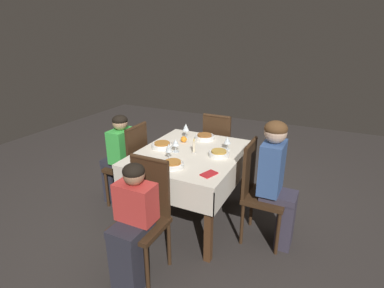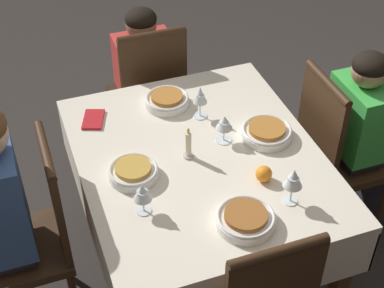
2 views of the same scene
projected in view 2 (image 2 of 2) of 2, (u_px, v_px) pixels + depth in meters
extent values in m
plane|color=#332D2B|center=(198.00, 270.00, 2.92)|extent=(8.00, 8.00, 0.00)
cube|color=silver|center=(200.00, 160.00, 2.44)|extent=(1.18, 0.98, 0.04)
cube|color=silver|center=(301.00, 156.00, 2.65)|extent=(1.18, 0.01, 0.22)
cube|color=silver|center=(87.00, 210.00, 2.40)|extent=(1.18, 0.01, 0.22)
cube|color=silver|center=(256.00, 288.00, 2.10)|extent=(0.01, 0.98, 0.22)
cube|color=silver|center=(159.00, 105.00, 2.94)|extent=(0.01, 0.98, 0.22)
cube|color=#4C2D19|center=(339.00, 284.00, 2.42)|extent=(0.06, 0.06, 0.72)
cube|color=#4C2D19|center=(239.00, 134.00, 3.17)|extent=(0.06, 0.06, 0.72)
cube|color=#4C2D19|center=(84.00, 170.00, 2.95)|extent=(0.06, 0.06, 0.72)
cube|color=#382314|center=(23.00, 251.00, 2.44)|extent=(0.37, 0.37, 0.04)
cube|color=#382314|center=(55.00, 197.00, 2.32)|extent=(0.34, 0.03, 0.48)
cylinder|color=#382314|center=(45.00, 151.00, 2.16)|extent=(0.34, 0.04, 0.04)
cylinder|color=#382314|center=(63.00, 248.00, 2.75)|extent=(0.03, 0.03, 0.43)
cube|color=#382314|center=(344.00, 161.00, 2.87)|extent=(0.37, 0.37, 0.04)
cube|color=#382314|center=(320.00, 127.00, 2.66)|extent=(0.34, 0.03, 0.48)
cylinder|color=#382314|center=(328.00, 83.00, 2.50)|extent=(0.34, 0.04, 0.04)
cylinder|color=#382314|center=(381.00, 209.00, 2.94)|extent=(0.03, 0.03, 0.43)
cylinder|color=#382314|center=(347.00, 168.00, 3.18)|extent=(0.03, 0.03, 0.43)
cylinder|color=#382314|center=(324.00, 225.00, 2.86)|extent=(0.03, 0.03, 0.43)
cylinder|color=#382314|center=(294.00, 182.00, 3.09)|extent=(0.03, 0.03, 0.43)
cube|color=#382314|center=(147.00, 100.00, 3.26)|extent=(0.37, 0.37, 0.04)
cube|color=#382314|center=(154.00, 77.00, 2.97)|extent=(0.03, 0.34, 0.48)
cylinder|color=#382314|center=(152.00, 35.00, 2.81)|extent=(0.04, 0.34, 0.04)
cylinder|color=#382314|center=(167.00, 111.00, 3.57)|extent=(0.03, 0.03, 0.43)
cylinder|color=#382314|center=(115.00, 122.00, 3.48)|extent=(0.03, 0.03, 0.43)
cylinder|color=#382314|center=(184.00, 143.00, 3.33)|extent=(0.03, 0.03, 0.43)
cylinder|color=#382314|center=(129.00, 156.00, 3.25)|extent=(0.03, 0.03, 0.43)
cylinder|color=#382314|center=(279.00, 251.00, 1.80)|extent=(0.04, 0.34, 0.04)
cube|color=#38568E|center=(0.00, 200.00, 2.23)|extent=(0.30, 0.18, 0.46)
cube|color=#282833|center=(370.00, 183.00, 3.06)|extent=(0.23, 0.14, 0.47)
cube|color=#282833|center=(366.00, 148.00, 2.87)|extent=(0.24, 0.31, 0.06)
cube|color=green|center=(359.00, 117.00, 2.71)|extent=(0.30, 0.18, 0.36)
sphere|color=tan|center=(370.00, 70.00, 2.54)|extent=(0.16, 0.16, 0.16)
ellipsoid|color=black|center=(371.00, 65.00, 2.52)|extent=(0.16, 0.16, 0.11)
cube|color=#282833|center=(140.00, 110.00, 3.54)|extent=(0.14, 0.22, 0.47)
cube|color=#282833|center=(141.00, 81.00, 3.31)|extent=(0.31, 0.24, 0.06)
cube|color=red|center=(143.00, 62.00, 3.13)|extent=(0.18, 0.30, 0.30)
sphere|color=#9E7051|center=(141.00, 24.00, 2.98)|extent=(0.16, 0.16, 0.16)
ellipsoid|color=black|center=(141.00, 19.00, 2.97)|extent=(0.16, 0.16, 0.11)
cylinder|color=white|center=(134.00, 173.00, 2.32)|extent=(0.20, 0.20, 0.04)
torus|color=white|center=(133.00, 169.00, 2.31)|extent=(0.20, 0.20, 0.01)
cylinder|color=gold|center=(133.00, 168.00, 2.31)|extent=(0.14, 0.14, 0.02)
cylinder|color=white|center=(144.00, 211.00, 2.19)|extent=(0.06, 0.06, 0.00)
cylinder|color=white|center=(143.00, 204.00, 2.17)|extent=(0.01, 0.01, 0.06)
cone|color=white|center=(142.00, 192.00, 2.13)|extent=(0.07, 0.07, 0.07)
cylinder|color=white|center=(143.00, 194.00, 2.14)|extent=(0.04, 0.04, 0.03)
cylinder|color=white|center=(267.00, 134.00, 2.51)|extent=(0.22, 0.22, 0.04)
torus|color=white|center=(267.00, 130.00, 2.50)|extent=(0.21, 0.21, 0.01)
cylinder|color=#B2702D|center=(267.00, 129.00, 2.50)|extent=(0.16, 0.16, 0.02)
cylinder|color=white|center=(224.00, 140.00, 2.51)|extent=(0.07, 0.07, 0.00)
cylinder|color=white|center=(224.00, 134.00, 2.49)|extent=(0.01, 0.01, 0.06)
cone|color=white|center=(224.00, 122.00, 2.44)|extent=(0.07, 0.07, 0.06)
cylinder|color=white|center=(224.00, 124.00, 2.45)|extent=(0.04, 0.04, 0.03)
cylinder|color=white|center=(167.00, 102.00, 2.69)|extent=(0.20, 0.20, 0.04)
torus|color=white|center=(167.00, 98.00, 2.68)|extent=(0.20, 0.20, 0.01)
cylinder|color=#B2702D|center=(167.00, 97.00, 2.67)|extent=(0.14, 0.14, 0.02)
cylinder|color=white|center=(200.00, 116.00, 2.64)|extent=(0.06, 0.06, 0.00)
cylinder|color=white|center=(200.00, 109.00, 2.61)|extent=(0.01, 0.01, 0.07)
cone|color=white|center=(200.00, 95.00, 2.56)|extent=(0.06, 0.06, 0.08)
cylinder|color=white|center=(200.00, 98.00, 2.57)|extent=(0.04, 0.04, 0.04)
cylinder|color=white|center=(245.00, 221.00, 2.13)|extent=(0.22, 0.22, 0.04)
torus|color=white|center=(246.00, 216.00, 2.12)|extent=(0.21, 0.21, 0.01)
cylinder|color=#995B28|center=(246.00, 215.00, 2.11)|extent=(0.16, 0.16, 0.02)
cylinder|color=white|center=(290.00, 201.00, 2.23)|extent=(0.06, 0.06, 0.00)
cylinder|color=white|center=(291.00, 193.00, 2.20)|extent=(0.01, 0.01, 0.08)
cone|color=white|center=(294.00, 178.00, 2.15)|extent=(0.07, 0.07, 0.08)
cylinder|color=white|center=(293.00, 181.00, 2.16)|extent=(0.04, 0.04, 0.04)
cylinder|color=beige|center=(188.00, 156.00, 2.43)|extent=(0.05, 0.05, 0.01)
cylinder|color=beige|center=(188.00, 144.00, 2.39)|extent=(0.03, 0.03, 0.11)
ellipsoid|color=#F9C64C|center=(188.00, 131.00, 2.34)|extent=(0.01, 0.01, 0.03)
sphere|color=orange|center=(264.00, 174.00, 2.30)|extent=(0.07, 0.07, 0.07)
cube|color=red|center=(93.00, 119.00, 2.61)|extent=(0.16, 0.13, 0.01)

